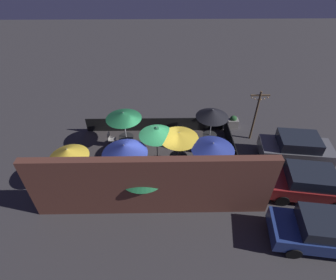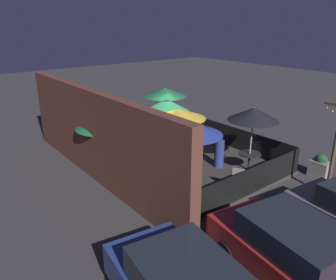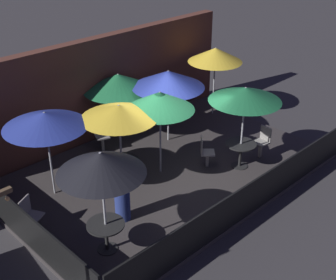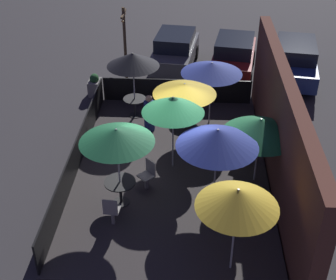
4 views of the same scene
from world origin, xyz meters
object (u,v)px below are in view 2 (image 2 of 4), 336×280
Objects in this scene: patio_umbrella_5 at (166,105)px; patio_chair_2 at (239,179)px; dining_table_2 at (250,157)px; parked_car_1 at (294,255)px; planter_box at (320,167)px; patio_umbrella_0 at (165,92)px; patio_umbrella_2 at (253,114)px; patio_umbrella_3 at (190,129)px; patio_umbrella_1 at (179,114)px; patio_chair_1 at (155,123)px; patio_chair_3 at (163,135)px; patio_umbrella_7 at (120,106)px; light_post at (336,143)px; patio_umbrella_4 at (105,121)px; patio_chair_0 at (127,160)px; patron_0 at (219,152)px; dining_table_0 at (165,126)px; dining_table_1 at (179,153)px; patio_umbrella_6 at (86,94)px.

patio_chair_2 is (-4.00, 0.13, -1.68)m from patio_umbrella_5.
dining_table_2 is 5.75m from parked_car_1.
patio_umbrella_0 is at bearing 16.52° from planter_box.
patio_umbrella_2 is 1.06× the size of patio_umbrella_3.
patio_umbrella_3 is (-1.60, 0.88, 0.01)m from patio_umbrella_1.
patio_umbrella_2 is 2.64× the size of patio_chair_2.
patio_umbrella_0 reaches higher than patio_chair_1.
parked_car_1 reaches higher than patio_chair_2.
patio_chair_1 reaches higher than dining_table_2.
patio_chair_3 is at bearing 135.94° from patio_umbrella_0.
patio_chair_2 is (-5.86, 1.51, -1.74)m from patio_umbrella_0.
patio_umbrella_7 is 5.85m from patio_chair_2.
light_post is at bearing 127.29° from planter_box.
light_post reaches higher than patio_umbrella_4.
patio_umbrella_7 is (4.28, 0.06, -0.08)m from patio_umbrella_3.
patio_chair_0 is at bearing 92.01° from patio_chair_2.
patron_0 is at bearing 32.76° from dining_table_2.
patio_umbrella_3 reaches higher than patio_umbrella_4.
patio_umbrella_0 is at bearing 135.00° from dining_table_0.
patio_chair_1 is at bearing -106.15° from patron_0.
patio_chair_1 is (2.79, -1.48, -1.67)m from patio_umbrella_5.
patio_chair_2 reaches higher than dining_table_1.
dining_table_1 is at bearing -28.92° from patio_umbrella_3.
patio_umbrella_6 is 4.05m from dining_table_0.
light_post is (-1.84, -2.35, 1.25)m from patio_chair_2.
patio_umbrella_3 reaches higher than dining_table_0.
patio_umbrella_1 is 0.99× the size of patio_umbrella_3.
patio_umbrella_2 reaches higher than planter_box.
patio_umbrella_0 is 10.04m from parked_car_1.
patio_umbrella_6 is at bearing 23.54° from patio_umbrella_2.
patron_0 is (-1.75, -3.13, 0.09)m from patio_chair_0.
patio_umbrella_6 is 2.66× the size of planter_box.
patio_umbrella_0 is 1.04× the size of patio_umbrella_3.
dining_table_2 is at bearing 0.00° from patio_chair_2.
patio_chair_1 is 7.98m from planter_box.
patio_chair_3 is 0.22× the size of parked_car_1.
patio_chair_1 is at bearing 0.71° from patio_umbrella_2.
dining_table_0 is (1.86, -1.38, -1.60)m from patio_umbrella_5.
patio_umbrella_2 is 1.68m from dining_table_2.
patio_chair_0 is at bearing 54.07° from patio_umbrella_2.
patio_chair_1 is 1.04× the size of patio_chair_3.
patio_umbrella_5 is 2.15m from patio_chair_3.
dining_table_0 is 4.03m from patron_0.
patio_umbrella_6 is 10.66m from light_post.
patio_umbrella_7 is at bearing -59.26° from patio_chair_1.
patio_umbrella_2 reaches higher than dining_table_0.
patio_umbrella_4 is 2.50× the size of dining_table_0.
patio_umbrella_5 is 2.68× the size of patio_chair_3.
patio_umbrella_2 reaches higher than patio_umbrella_3.
planter_box is at bearing -163.48° from patio_umbrella_0.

